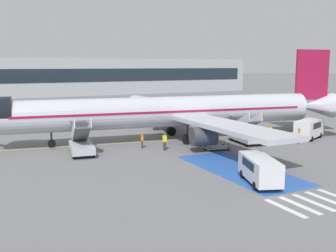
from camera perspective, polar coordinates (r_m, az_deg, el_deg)
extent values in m
plane|color=slate|center=(46.51, 0.00, -2.13)|extent=(600.00, 600.00, 0.00)
cube|color=gold|center=(46.57, -0.41, -2.11)|extent=(80.07, 11.98, 0.01)
cube|color=#2856A8|center=(34.39, 10.34, -6.23)|extent=(5.39, 13.18, 0.01)
cube|color=silver|center=(26.14, 16.65, -11.36)|extent=(0.44, 3.60, 0.01)
cube|color=silver|center=(26.94, 18.55, -10.84)|extent=(0.44, 3.60, 0.01)
cube|color=silver|center=(27.77, 20.34, -10.34)|extent=(0.44, 3.60, 0.01)
cube|color=silver|center=(28.62, 22.02, -9.86)|extent=(0.44, 3.60, 0.01)
cylinder|color=#B7BCC4|center=(46.04, -0.42, 2.08)|extent=(37.02, 8.86, 3.53)
cone|color=#B7BCC4|center=(56.10, 20.61, 2.74)|extent=(5.73, 4.12, 3.39)
cylinder|color=black|center=(44.04, -23.01, 1.64)|extent=(2.61, 3.83, 3.56)
cube|color=maroon|center=(46.02, -0.42, 2.30)|extent=(34.11, 8.50, 0.24)
cube|color=#B7BCC4|center=(39.12, 8.53, -0.01)|extent=(4.35, 17.37, 0.44)
cylinder|color=#38383D|center=(40.12, 5.16, -1.49)|extent=(2.77, 2.28, 1.94)
cube|color=#B7BCC4|center=(55.71, 0.23, 2.72)|extent=(8.95, 17.83, 0.44)
cylinder|color=#38383D|center=(53.71, -0.97, 1.18)|extent=(2.77, 2.28, 1.94)
cube|color=maroon|center=(55.35, 20.20, 6.99)|extent=(4.94, 1.08, 6.53)
cube|color=#B7BCC4|center=(52.67, 21.76, 2.50)|extent=(3.96, 6.05, 0.24)
cube|color=#B7BCC4|center=(57.95, 17.54, 3.25)|extent=(3.96, 6.05, 0.24)
cylinder|color=#38383D|center=(44.17, -16.60, -0.78)|extent=(0.20, 0.20, 2.66)
cylinder|color=black|center=(44.40, -16.53, -2.48)|extent=(0.87, 0.40, 0.84)
cylinder|color=#38383D|center=(44.16, 2.84, -0.45)|extent=(0.24, 0.24, 2.35)
cylinder|color=black|center=(44.37, 2.83, -1.95)|extent=(1.18, 0.75, 1.10)
cylinder|color=#38383D|center=(49.49, 0.48, 0.57)|extent=(0.24, 0.24, 2.35)
cylinder|color=black|center=(49.67, 0.48, -0.77)|extent=(1.18, 0.75, 1.10)
cube|color=#ADB2BA|center=(40.23, -12.42, -3.06)|extent=(2.88, 5.07, 0.70)
cylinder|color=black|center=(41.87, -13.91, -3.14)|extent=(0.32, 0.72, 0.70)
cylinder|color=black|center=(42.03, -11.36, -3.01)|extent=(0.32, 0.72, 0.70)
cylinder|color=black|center=(38.59, -13.54, -4.14)|extent=(0.32, 0.72, 0.70)
cylinder|color=black|center=(38.77, -10.78, -3.99)|extent=(0.32, 0.72, 0.70)
cube|color=#4C4C51|center=(39.98, -12.48, -1.21)|extent=(2.02, 4.31, 2.09)
cube|color=#4C4C51|center=(42.07, -12.83, 0.61)|extent=(1.79, 1.33, 0.12)
cube|color=silver|center=(39.84, -13.61, -0.59)|extent=(0.71, 4.45, 2.80)
cube|color=silver|center=(39.98, -11.41, -0.48)|extent=(0.71, 4.45, 2.80)
cube|color=#ADB2BA|center=(45.76, 11.23, -1.59)|extent=(2.88, 5.07, 0.70)
cylinder|color=black|center=(46.84, 9.22, -1.73)|extent=(0.32, 0.72, 0.70)
cylinder|color=black|center=(47.71, 11.22, -1.59)|extent=(0.32, 0.72, 0.70)
cylinder|color=black|center=(43.93, 11.22, -2.49)|extent=(0.32, 0.72, 0.70)
cylinder|color=black|center=(44.86, 13.31, -2.32)|extent=(0.32, 0.72, 0.70)
cube|color=#4C4C51|center=(45.55, 11.28, -0.08)|extent=(2.02, 4.31, 1.89)
cube|color=#4C4C51|center=(47.41, 9.97, 1.37)|extent=(1.79, 1.33, 0.12)
cube|color=silver|center=(45.11, 10.44, 0.47)|extent=(0.71, 4.41, 2.61)
cube|color=silver|center=(45.86, 12.14, 0.55)|extent=(0.71, 4.41, 2.61)
cube|color=#38383D|center=(67.03, -4.00, 1.92)|extent=(2.88, 7.97, 0.60)
cube|color=silver|center=(70.45, -5.33, 2.65)|extent=(2.46, 1.86, 1.60)
cube|color=black|center=(71.21, -5.62, 2.97)|extent=(2.00, 0.14, 0.70)
cylinder|color=#B7BCC4|center=(66.54, -3.88, 3.25)|extent=(2.84, 5.53, 2.58)
cylinder|color=gold|center=(66.54, -3.88, 3.25)|extent=(2.65, 0.48, 2.64)
cylinder|color=black|center=(69.75, -6.10, 1.92)|extent=(0.33, 0.97, 0.96)
cylinder|color=black|center=(70.71, -4.33, 2.04)|extent=(0.33, 0.97, 0.96)
cylinder|color=black|center=(66.18, -4.76, 1.56)|extent=(0.33, 0.97, 0.96)
cylinder|color=black|center=(67.19, -2.92, 1.69)|extent=(0.33, 0.97, 0.96)
cylinder|color=black|center=(64.21, -3.96, 1.35)|extent=(0.33, 0.97, 0.96)
cylinder|color=black|center=(65.25, -2.07, 1.48)|extent=(0.33, 0.97, 0.96)
cube|color=silver|center=(50.33, 19.77, -0.30)|extent=(5.21, 3.77, 1.97)
cube|color=black|center=(50.27, 19.80, 0.18)|extent=(3.24, 2.90, 0.71)
cylinder|color=black|center=(52.18, 19.34, -1.07)|extent=(0.67, 0.45, 0.64)
cylinder|color=black|center=(51.60, 21.22, -1.28)|extent=(0.67, 0.45, 0.64)
cylinder|color=black|center=(49.41, 18.14, -1.54)|extent=(0.67, 0.45, 0.64)
cylinder|color=black|center=(48.81, 20.11, -1.77)|extent=(0.67, 0.45, 0.64)
cube|color=silver|center=(30.47, 13.17, -6.03)|extent=(3.46, 5.35, 1.69)
cube|color=black|center=(30.38, 13.19, -5.35)|extent=(2.71, 3.24, 0.61)
cylinder|color=black|center=(29.60, 15.68, -8.27)|extent=(0.41, 0.67, 0.64)
cylinder|color=black|center=(29.02, 12.53, -8.50)|extent=(0.41, 0.67, 0.64)
cylinder|color=black|center=(32.38, 13.62, -6.71)|extent=(0.41, 0.67, 0.64)
cylinder|color=black|center=(31.85, 10.73, -6.87)|extent=(0.41, 0.67, 0.64)
cube|color=gray|center=(41.75, 7.11, -3.10)|extent=(2.80, 1.88, 0.12)
cylinder|color=black|center=(42.76, 8.02, -2.92)|extent=(0.41, 0.16, 0.40)
cylinder|color=black|center=(41.64, 8.78, -3.26)|extent=(0.41, 0.16, 0.40)
cylinder|color=black|center=(41.92, 5.45, -3.11)|extent=(0.41, 0.16, 0.40)
cylinder|color=black|center=(40.78, 6.15, -3.46)|extent=(0.41, 0.16, 0.40)
cylinder|color=gray|center=(42.80, 8.19, -2.37)|extent=(0.05, 0.05, 0.55)
cylinder|color=gray|center=(41.58, 9.01, -2.72)|extent=(0.05, 0.05, 0.55)
cylinder|color=gray|center=(41.83, 5.23, -2.58)|extent=(0.05, 0.05, 0.55)
cylinder|color=gray|center=(40.59, 5.99, -2.95)|extent=(0.05, 0.05, 0.55)
cylinder|color=#2D2D33|center=(42.31, -3.79, -2.68)|extent=(0.14, 0.14, 0.83)
cylinder|color=#2D2D33|center=(42.15, -3.76, -2.73)|extent=(0.14, 0.14, 0.83)
cube|color=orange|center=(42.09, -3.79, -1.71)|extent=(0.32, 0.46, 0.66)
cube|color=silver|center=(42.09, -3.79, -1.71)|extent=(0.34, 0.48, 0.06)
sphere|color=#9E704C|center=(42.01, -3.80, -1.12)|extent=(0.22, 0.22, 0.22)
cylinder|color=black|center=(48.59, 14.48, -1.41)|extent=(0.14, 0.14, 0.88)
cylinder|color=black|center=(48.45, 14.58, -1.44)|extent=(0.14, 0.14, 0.88)
cube|color=yellow|center=(48.39, 14.57, -0.51)|extent=(0.28, 0.45, 0.69)
cube|color=silver|center=(48.39, 14.57, -0.51)|extent=(0.30, 0.46, 0.06)
sphere|color=#9E704C|center=(48.32, 14.59, 0.03)|extent=(0.24, 0.24, 0.24)
cylinder|color=#2D2D33|center=(46.85, 18.43, -1.97)|extent=(0.14, 0.14, 0.87)
cylinder|color=#2D2D33|center=(46.68, 18.42, -2.00)|extent=(0.14, 0.14, 0.87)
cube|color=orange|center=(46.63, 18.47, -1.04)|extent=(0.46, 0.44, 0.69)
cube|color=silver|center=(46.63, 18.47, -1.04)|extent=(0.48, 0.45, 0.06)
sphere|color=brown|center=(46.55, 18.50, -0.48)|extent=(0.24, 0.24, 0.24)
cylinder|color=#2D2D33|center=(41.14, -0.37, -2.94)|extent=(0.14, 0.14, 0.90)
cylinder|color=#2D2D33|center=(41.10, -0.60, -2.96)|extent=(0.14, 0.14, 0.90)
cube|color=yellow|center=(40.96, -0.49, -1.85)|extent=(0.46, 0.30, 0.71)
cube|color=silver|center=(40.96, -0.49, -1.85)|extent=(0.47, 0.32, 0.06)
sphere|color=brown|center=(40.88, -0.49, -1.19)|extent=(0.24, 0.24, 0.24)
cube|color=#9EA3A8|center=(120.10, -14.30, 6.93)|extent=(117.79, 12.00, 10.70)
cube|color=#19232D|center=(114.18, -13.66, 7.13)|extent=(113.08, 0.10, 3.75)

